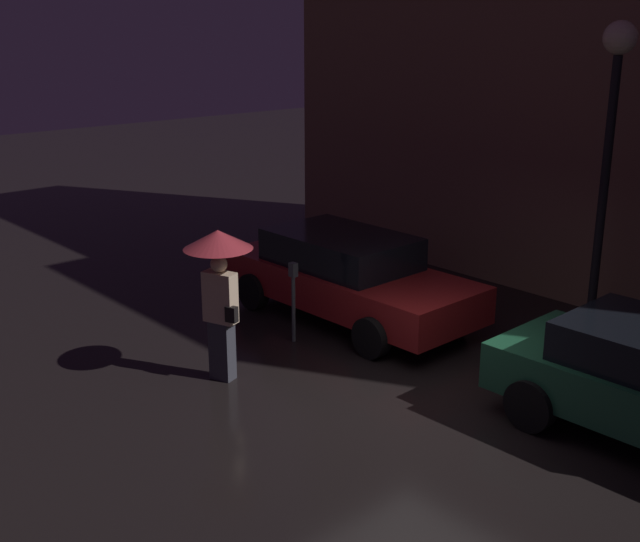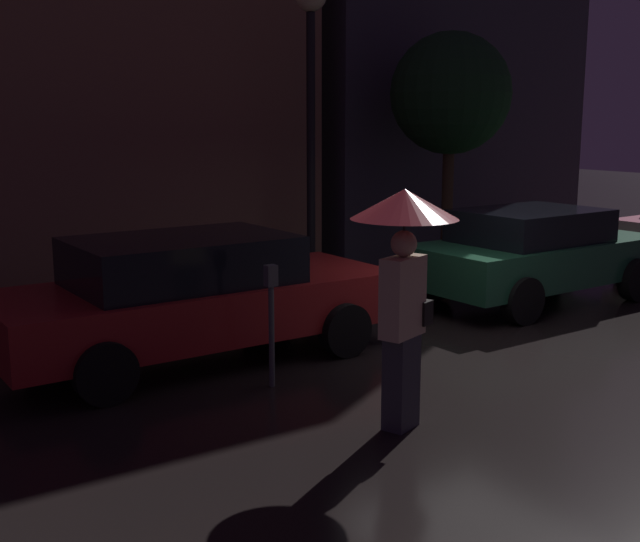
% 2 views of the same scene
% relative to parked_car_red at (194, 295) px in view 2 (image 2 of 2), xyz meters
% --- Properties ---
extents(ground_plane, '(60.00, 60.00, 0.00)m').
position_rel_parked_car_red_xyz_m(ground_plane, '(3.04, -1.54, -0.76)').
color(ground_plane, black).
extents(building_facade_left, '(9.19, 3.00, 9.09)m').
position_rel_parked_car_red_xyz_m(building_facade_left, '(-0.45, 4.96, 3.78)').
color(building_facade_left, '#8C664C').
rests_on(building_facade_left, ground).
extents(parked_car_red, '(4.71, 2.06, 1.46)m').
position_rel_parked_car_red_xyz_m(parked_car_red, '(0.00, 0.00, 0.00)').
color(parked_car_red, maroon).
rests_on(parked_car_red, ground).
extents(parked_car_green, '(4.14, 2.01, 1.43)m').
position_rel_parked_car_red_xyz_m(parked_car_green, '(5.63, -0.17, -0.01)').
color(parked_car_green, '#1E5638').
rests_on(parked_car_green, ground).
extents(pedestrian_with_umbrella, '(0.95, 0.95, 2.18)m').
position_rel_parked_car_red_xyz_m(pedestrian_with_umbrella, '(0.62, -3.02, 0.86)').
color(pedestrian_with_umbrella, '#383842').
rests_on(pedestrian_with_umbrella, ground).
extents(parking_meter, '(0.12, 0.10, 1.30)m').
position_rel_parked_car_red_xyz_m(parking_meter, '(0.23, -1.37, 0.04)').
color(parking_meter, '#4C5154').
rests_on(parking_meter, ground).
extents(street_lamp_near, '(0.50, 0.50, 4.89)m').
position_rel_parked_car_red_xyz_m(street_lamp_near, '(3.21, 2.39, 2.87)').
color(street_lamp_near, black).
rests_on(street_lamp_near, ground).
extents(street_tree, '(2.09, 2.09, 4.25)m').
position_rel_parked_car_red_xyz_m(street_tree, '(5.89, 2.08, 2.42)').
color(street_tree, '#473323').
rests_on(street_tree, ground).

